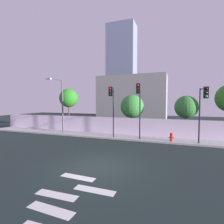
{
  "coord_description": "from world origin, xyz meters",
  "views": [
    {
      "loc": [
        4.09,
        -8.72,
        3.69
      ],
      "look_at": [
        -1.42,
        6.5,
        2.75
      ],
      "focal_mm": 27.6,
      "sensor_mm": 36.0,
      "label": 1
    }
  ],
  "objects": [
    {
      "name": "roadside_tree_midright",
      "position": [
        5.3,
        11.07,
        3.14
      ],
      "size": [
        2.42,
        2.42,
        4.36
      ],
      "color": "brown",
      "rests_on": "ground"
    },
    {
      "name": "roadside_tree_leftmost",
      "position": [
        -9.28,
        11.07,
        4.21
      ],
      "size": [
        2.47,
        2.47,
        5.45
      ],
      "color": "brown",
      "rests_on": "ground"
    },
    {
      "name": "ground_plane",
      "position": [
        0.0,
        0.0,
        0.0
      ],
      "size": [
        80.0,
        80.0,
        0.0
      ],
      "primitive_type": "plane",
      "color": "#1C2827"
    },
    {
      "name": "low_building_distant",
      "position": [
        -3.43,
        23.49,
        4.26
      ],
      "size": [
        12.53,
        6.0,
        8.52
      ],
      "primitive_type": "cube",
      "color": "gray",
      "rests_on": "ground"
    },
    {
      "name": "traffic_light_right",
      "position": [
        1.06,
        6.94,
        3.9
      ],
      "size": [
        0.35,
        1.44,
        5.18
      ],
      "color": "black",
      "rests_on": "sidewalk"
    },
    {
      "name": "street_lamp_curbside",
      "position": [
        -7.87,
        7.4,
        3.81
      ],
      "size": [
        0.62,
        2.28,
        6.04
      ],
      "color": "#4C4C51",
      "rests_on": "sidewalk"
    },
    {
      "name": "fire_hydrant",
      "position": [
        3.9,
        7.5,
        0.57
      ],
      "size": [
        0.44,
        0.26,
        0.79
      ],
      "color": "red",
      "rests_on": "sidewalk"
    },
    {
      "name": "sidewalk",
      "position": [
        0.0,
        8.2,
        0.07
      ],
      "size": [
        36.0,
        2.4,
        0.15
      ],
      "primitive_type": "cube",
      "color": "#ACACAC",
      "rests_on": "ground"
    },
    {
      "name": "traffic_light_center",
      "position": [
        6.26,
        6.77,
        3.6
      ],
      "size": [
        0.46,
        1.7,
        4.71
      ],
      "color": "black",
      "rests_on": "sidewalk"
    },
    {
      "name": "tower_on_skyline",
      "position": [
        -9.19,
        35.49,
        11.9
      ],
      "size": [
        7.22,
        5.0,
        23.8
      ],
      "primitive_type": "cube",
      "color": "gray",
      "rests_on": "ground"
    },
    {
      "name": "roadside_tree_midleft",
      "position": [
        -0.56,
        11.07,
        3.15
      ],
      "size": [
        2.73,
        2.73,
        4.53
      ],
      "color": "brown",
      "rests_on": "ground"
    },
    {
      "name": "crosswalk_marking",
      "position": [
        0.34,
        -3.67,
        0.0
      ],
      "size": [
        3.12,
        4.75,
        0.01
      ],
      "color": "silver",
      "rests_on": "ground"
    },
    {
      "name": "traffic_light_left",
      "position": [
        -1.65,
        7.1,
        3.76
      ],
      "size": [
        0.34,
        1.1,
        5.0
      ],
      "color": "black",
      "rests_on": "sidewalk"
    },
    {
      "name": "perimeter_wall",
      "position": [
        0.0,
        9.49,
        1.05
      ],
      "size": [
        36.0,
        0.18,
        1.8
      ],
      "primitive_type": "cube",
      "color": "silver",
      "rests_on": "sidewalk"
    }
  ]
}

